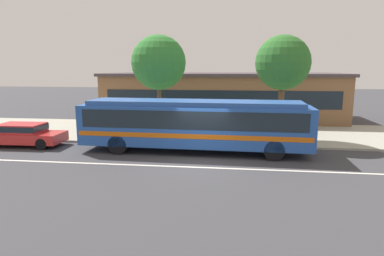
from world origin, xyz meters
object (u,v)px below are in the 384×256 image
at_px(street_tree_near_stop, 159,63).
at_px(street_tree_mid_block, 283,63).
at_px(transit_bus, 194,122).
at_px(sedan_behind_bus, 24,133).
at_px(bus_stop_sign, 278,118).
at_px(pedestrian_waiting_near_sign, 271,124).

relative_size(street_tree_near_stop, street_tree_mid_block, 1.02).
distance_m(transit_bus, street_tree_near_stop, 5.97).
xyz_separation_m(sedan_behind_bus, bus_stop_sign, (14.32, 1.53, 0.92)).
relative_size(pedestrian_waiting_near_sign, bus_stop_sign, 0.73).
bearing_deg(pedestrian_waiting_near_sign, street_tree_mid_block, 49.56).
bearing_deg(bus_stop_sign, pedestrian_waiting_near_sign, 100.44).
bearing_deg(pedestrian_waiting_near_sign, bus_stop_sign, -79.56).
bearing_deg(transit_bus, street_tree_near_stop, 123.78).
xyz_separation_m(bus_stop_sign, street_tree_near_stop, (-7.30, 2.51, 3.10)).
distance_m(sedan_behind_bus, street_tree_mid_block, 15.63).
bearing_deg(bus_stop_sign, street_tree_mid_block, 78.22).
distance_m(bus_stop_sign, street_tree_mid_block, 3.62).
relative_size(transit_bus, sedan_behind_bus, 2.80).
height_order(bus_stop_sign, street_tree_mid_block, street_tree_mid_block).
bearing_deg(transit_bus, pedestrian_waiting_near_sign, 34.17).
bearing_deg(bus_stop_sign, street_tree_near_stop, 161.01).
relative_size(sedan_behind_bus, bus_stop_sign, 1.82).
bearing_deg(transit_bus, bus_stop_sign, 20.83).
bearing_deg(street_tree_near_stop, bus_stop_sign, -18.99).
bearing_deg(transit_bus, street_tree_mid_block, 36.56).
relative_size(pedestrian_waiting_near_sign, street_tree_near_stop, 0.27).
height_order(bus_stop_sign, street_tree_near_stop, street_tree_near_stop).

